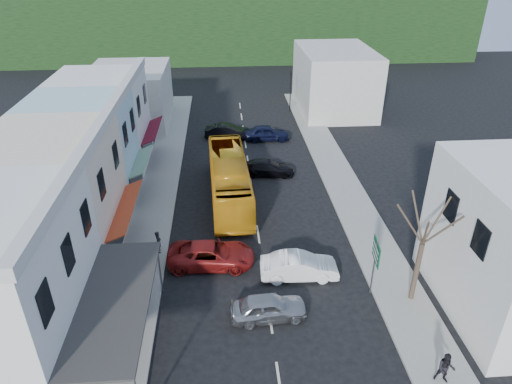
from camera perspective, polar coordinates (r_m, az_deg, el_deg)
The scene contains 19 objects.
ground at distance 28.20m, azimuth 0.93°, elevation -9.82°, with size 120.00×120.00×0.00m, color black.
sidewalk_left at distance 36.82m, azimuth -12.20°, elevation -0.33°, with size 3.00×52.00×0.15m, color gray.
sidewalk_right at distance 37.67m, azimuth 10.98°, elevation 0.51°, with size 3.00×52.00×0.15m, color gray.
shopfront_row at distance 31.91m, azimuth -22.84°, elevation 1.15°, with size 8.25×30.00×8.00m.
distant_block_left at distance 52.01m, azimuth -15.42°, elevation 11.48°, with size 8.00×10.00×6.00m, color #B7B2A8.
distant_block_right at distance 55.39m, azimuth 9.80°, elevation 13.65°, with size 8.00×12.00×7.00m, color #B7B2A8.
hillside at distance 87.70m, azimuth -4.15°, elevation 21.61°, with size 80.00×26.00×14.00m.
bus at distance 35.10m, azimuth -3.37°, elevation 1.54°, with size 2.50×11.60×3.10m, color orange.
car_silver at distance 24.79m, azimuth 1.57°, elevation -14.20°, with size 1.80×4.40×1.40m, color #9E9FA3.
car_white at distance 27.46m, azimuth 5.42°, elevation -9.34°, with size 1.80×4.40×1.40m, color white.
car_red at distance 28.41m, azimuth -5.60°, elevation -7.86°, with size 1.90×4.60×1.40m, color maroon.
car_black_near at distance 39.00m, azimuth 1.49°, elevation 3.11°, with size 1.84×4.50×1.40m, color black.
car_navy_mid at distance 46.15m, azimuth 1.37°, elevation 7.31°, with size 1.80×4.40×1.40m, color black.
car_black_far at distance 46.65m, azimuth -3.59°, elevation 7.50°, with size 1.80×4.40×1.40m, color black.
pedestrian_left at distance 29.69m, azimuth -12.12°, elevation -5.94°, with size 0.60×0.40×1.70m, color black.
pedestrian_right at distance 23.29m, azimuth 22.65°, elevation -19.61°, with size 0.70×0.44×1.70m, color black.
direction_sign at distance 26.40m, azimuth 14.52°, elevation -9.11°, with size 0.35×1.62×3.57m, color #10512D, non-canonical shape.
street_tree at distance 25.40m, azimuth 20.07°, elevation -6.09°, with size 2.90×2.90×7.62m, color #34281E, non-canonical shape.
traffic_signal at distance 54.34m, azimuth 4.32°, elevation 12.49°, with size 0.71×1.05×4.82m, color black, non-canonical shape.
Camera 1 is at (-2.11, -21.93, 17.60)m, focal length 32.00 mm.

